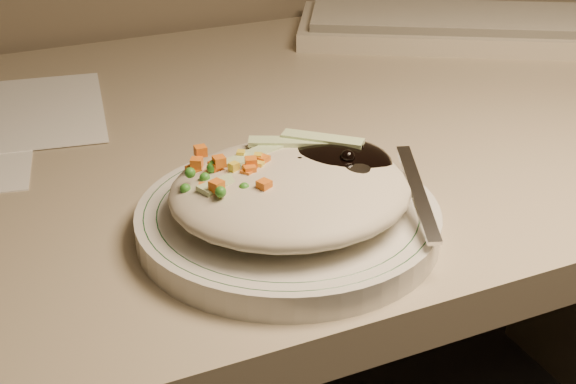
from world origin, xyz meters
name	(u,v)px	position (x,y,z in m)	size (l,w,h in m)	color
desk	(290,273)	(0.00, 1.38, 0.54)	(1.40, 0.70, 0.74)	gray
plate	(288,221)	(-0.10, 1.16, 0.75)	(0.24, 0.24, 0.02)	silver
plate_rim	(288,210)	(-0.10, 1.16, 0.76)	(0.23, 0.23, 0.00)	#144723
meal	(293,185)	(-0.10, 1.16, 0.78)	(0.21, 0.19, 0.05)	#B7AC94
keyboard	(478,27)	(0.35, 1.53, 0.76)	(0.51, 0.39, 0.03)	#BFB49C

